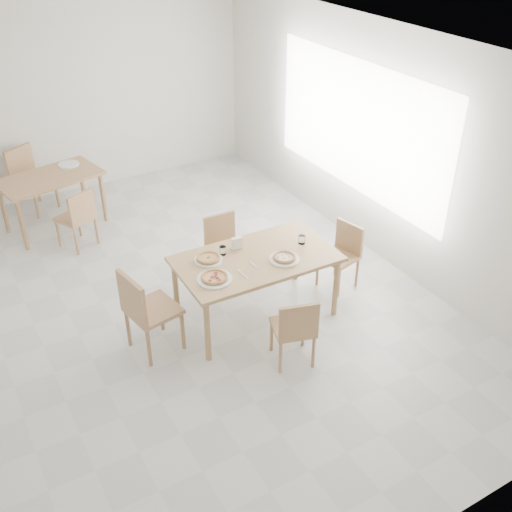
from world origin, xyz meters
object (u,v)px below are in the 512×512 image
chair_west (145,308)px  pizza_margherita (208,258)px  plate_pepperoni (215,279)px  main_table (256,263)px  chair_east (343,251)px  tumbler_a (302,240)px  pizza_pepperoni (214,277)px  napkin_holder (237,244)px  pizza_mushroom (284,257)px  second_table (50,183)px  chair_back_s (78,215)px  chair_back_n (28,175)px  plate_margherita (208,260)px  tumbler_b (223,250)px  chair_north (223,243)px  chair_south (295,327)px  plate_empty (69,164)px  plate_mushroom (284,259)px

chair_west → pizza_margherita: bearing=-89.2°
plate_pepperoni → pizza_margherita: pizza_margherita is taller
main_table → chair_east: 1.20m
tumbler_a → pizza_pepperoni: bearing=-172.4°
tumbler_a → napkin_holder: size_ratio=0.71×
pizza_mushroom → tumbler_a: (0.34, 0.19, 0.02)m
plate_pepperoni → second_table: size_ratio=0.24×
chair_back_s → chair_back_n: 1.45m
plate_margherita → tumbler_b: tumbler_b is taller
napkin_holder → chair_north: bearing=84.6°
tumbler_a → tumbler_b: tumbler_a is taller
pizza_margherita → chair_back_s: bearing=109.3°
chair_back_s → chair_south: bearing=84.9°
plate_margherita → chair_south: bearing=-69.6°
chair_back_n → plate_pepperoni: bearing=-107.0°
plate_empty → second_table: bearing=-144.5°
pizza_margherita → tumbler_a: bearing=-10.7°
pizza_mushroom → tumbler_b: size_ratio=3.01×
pizza_margherita → pizza_pepperoni: (-0.10, -0.34, 0.00)m
pizza_mushroom → chair_south: bearing=-113.6°
plate_pepperoni → plate_empty: (-0.48, 3.47, 0.00)m
pizza_margherita → pizza_pepperoni: 0.36m
pizza_mushroom → pizza_pepperoni: 0.78m
tumbler_b → napkin_holder: napkin_holder is taller
chair_south → main_table: bearing=-77.8°
pizza_margherita → second_table: bearing=107.4°
chair_east → plate_pepperoni: 1.77m
pizza_margherita → chair_east: bearing=-5.2°
tumbler_b → second_table: tumbler_b is taller
chair_south → second_table: bearing=-55.4°
plate_margherita → pizza_pepperoni: pizza_pepperoni is taller
plate_margherita → tumbler_a: (1.02, -0.19, 0.04)m
chair_south → pizza_mushroom: (0.29, 0.67, 0.33)m
pizza_pepperoni → tumbler_b: bearing=52.9°
chair_north → chair_back_n: 3.33m
chair_north → chair_east: bearing=-33.8°
plate_margherita → plate_empty: same height
chair_south → tumbler_b: (-0.21, 1.08, 0.34)m
second_table → pizza_pepperoni: bearing=-87.7°
tumbler_a → tumbler_b: bearing=164.7°
plate_pepperoni → chair_back_s: bearing=104.7°
plate_pepperoni → chair_back_n: chair_back_n is taller
chair_north → pizza_mushroom: 1.11m
plate_margherita → second_table: (-0.91, 2.90, -0.11)m
plate_empty → tumbler_a: bearing=-64.4°
chair_south → plate_mushroom: (0.29, 0.67, 0.31)m
main_table → pizza_pepperoni: (-0.55, -0.15, 0.11)m
tumbler_a → plate_margherita: bearing=169.3°
chair_west → pizza_mushroom: (1.45, -0.23, 0.24)m
plate_pepperoni → chair_south: bearing=-55.0°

